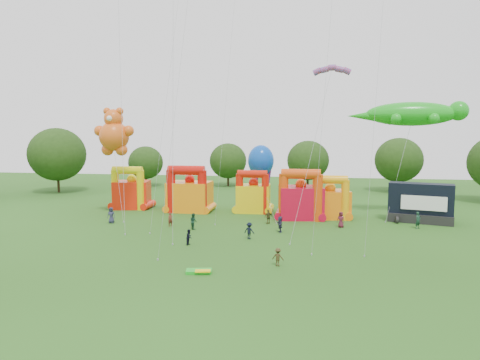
# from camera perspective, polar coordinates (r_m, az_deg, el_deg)

# --- Properties ---
(ground) EXTENTS (160.00, 160.00, 0.00)m
(ground) POSITION_cam_1_polar(r_m,az_deg,el_deg) (32.28, -6.42, -13.63)
(ground) COLOR #244C15
(ground) RESTS_ON ground
(tree_ring) EXTENTS (125.42, 127.54, 12.07)m
(tree_ring) POSITION_cam_1_polar(r_m,az_deg,el_deg) (31.67, -8.35, -2.35)
(tree_ring) COLOR #352314
(tree_ring) RESTS_ON ground
(bouncy_castle_0) EXTENTS (5.57, 4.78, 6.30)m
(bouncy_castle_0) POSITION_cam_1_polar(r_m,az_deg,el_deg) (64.80, -14.29, -1.59)
(bouncy_castle_0) COLOR red
(bouncy_castle_0) RESTS_ON ground
(bouncy_castle_1) EXTENTS (5.94, 4.85, 6.60)m
(bouncy_castle_1) POSITION_cam_1_polar(r_m,az_deg,el_deg) (60.77, -6.79, -1.85)
(bouncy_castle_1) COLOR orange
(bouncy_castle_1) RESTS_ON ground
(bouncy_castle_2) EXTENTS (4.67, 3.79, 6.00)m
(bouncy_castle_2) POSITION_cam_1_polar(r_m,az_deg,el_deg) (59.70, 1.78, -2.14)
(bouncy_castle_2) COLOR yellow
(bouncy_castle_2) RESTS_ON ground
(bouncy_castle_3) EXTENTS (6.07, 5.14, 6.56)m
(bouncy_castle_3) POSITION_cam_1_polar(r_m,az_deg,el_deg) (55.73, 8.09, -2.61)
(bouncy_castle_3) COLOR red
(bouncy_castle_3) RESTS_ON ground
(bouncy_castle_4) EXTENTS (5.31, 4.62, 5.70)m
(bouncy_castle_4) POSITION_cam_1_polar(r_m,az_deg,el_deg) (56.72, 11.93, -2.83)
(bouncy_castle_4) COLOR orange
(bouncy_castle_4) RESTS_ON ground
(stage_trailer) EXTENTS (7.96, 4.72, 4.89)m
(stage_trailer) POSITION_cam_1_polar(r_m,az_deg,el_deg) (57.59, 22.94, -2.88)
(stage_trailer) COLOR black
(stage_trailer) RESTS_ON ground
(teddy_bear_kite) EXTENTS (5.91, 6.60, 14.49)m
(teddy_bear_kite) POSITION_cam_1_polar(r_m,az_deg,el_deg) (57.93, -16.09, 2.01)
(teddy_bear_kite) COLOR #E35B19
(teddy_bear_kite) RESTS_ON ground
(gecko_kite) EXTENTS (15.26, 7.74, 15.23)m
(gecko_kite) POSITION_cam_1_polar(r_m,az_deg,el_deg) (59.17, 21.03, 4.04)
(gecko_kite) COLOR #17A718
(gecko_kite) RESTS_ON ground
(octopus_kite) EXTENTS (5.10, 12.32, 9.42)m
(octopus_kite) POSITION_cam_1_polar(r_m,az_deg,el_deg) (58.95, 3.40, -0.93)
(octopus_kite) COLOR #0C48B5
(octopus_kite) RESTS_ON ground
(parafoil_kites) EXTENTS (30.03, 12.74, 30.99)m
(parafoil_kites) POSITION_cam_1_polar(r_m,az_deg,el_deg) (48.16, -6.56, 8.71)
(parafoil_kites) COLOR red
(parafoil_kites) RESTS_ON ground
(diamond_kites) EXTENTS (24.75, 21.49, 35.20)m
(diamond_kites) POSITION_cam_1_polar(r_m,az_deg,el_deg) (44.70, 1.43, 11.60)
(diamond_kites) COLOR red
(diamond_kites) RESTS_ON ground
(folded_kite_bundle) EXTENTS (2.16, 1.41, 0.31)m
(folded_kite_bundle) POSITION_cam_1_polar(r_m,az_deg,el_deg) (34.59, -5.44, -12.01)
(folded_kite_bundle) COLOR green
(folded_kite_bundle) RESTS_ON ground
(spectator_0) EXTENTS (1.02, 0.71, 1.97)m
(spectator_0) POSITION_cam_1_polar(r_m,az_deg,el_deg) (54.97, -16.80, -4.51)
(spectator_0) COLOR #282B43
(spectator_0) RESTS_ON ground
(spectator_1) EXTENTS (0.73, 0.69, 1.68)m
(spectator_1) POSITION_cam_1_polar(r_m,az_deg,el_deg) (51.37, -9.26, -5.23)
(spectator_1) COLOR maroon
(spectator_1) RESTS_ON ground
(spectator_2) EXTENTS (1.12, 1.14, 1.86)m
(spectator_2) POSITION_cam_1_polar(r_m,az_deg,el_deg) (49.60, -6.22, -5.49)
(spectator_2) COLOR #173927
(spectator_2) RESTS_ON ground
(spectator_3) EXTENTS (1.30, 1.00, 1.77)m
(spectator_3) POSITION_cam_1_polar(r_m,az_deg,el_deg) (44.77, 1.25, -6.79)
(spectator_3) COLOR black
(spectator_3) RESTS_ON ground
(spectator_4) EXTENTS (1.10, 0.94, 1.77)m
(spectator_4) POSITION_cam_1_polar(r_m,az_deg,el_deg) (52.31, 3.81, -4.91)
(spectator_4) COLOR #463E1C
(spectator_4) RESTS_ON ground
(spectator_5) EXTENTS (0.93, 1.76, 1.81)m
(spectator_5) POSITION_cam_1_polar(r_m,az_deg,el_deg) (48.01, 5.36, -5.90)
(spectator_5) COLOR #282A43
(spectator_5) RESTS_ON ground
(spectator_6) EXTENTS (1.08, 0.94, 1.86)m
(spectator_6) POSITION_cam_1_polar(r_m,az_deg,el_deg) (51.56, 13.30, -5.17)
(spectator_6) COLOR #551827
(spectator_6) RESTS_ON ground
(spectator_7) EXTENTS (0.85, 0.81, 1.96)m
(spectator_7) POSITION_cam_1_polar(r_m,az_deg,el_deg) (53.73, 22.64, -4.98)
(spectator_7) COLOR #153626
(spectator_7) RESTS_ON ground
(spectator_8) EXTENTS (0.68, 0.82, 1.56)m
(spectator_8) POSITION_cam_1_polar(r_m,az_deg,el_deg) (42.82, -6.78, -7.57)
(spectator_8) COLOR black
(spectator_8) RESTS_ON ground
(spectator_9) EXTENTS (1.08, 0.76, 1.53)m
(spectator_9) POSITION_cam_1_polar(r_m,az_deg,el_deg) (36.07, 5.08, -10.20)
(spectator_9) COLOR #3C3118
(spectator_9) RESTS_ON ground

